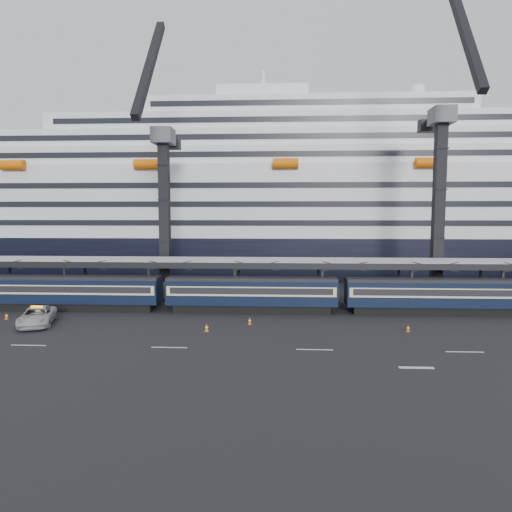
{
  "coord_description": "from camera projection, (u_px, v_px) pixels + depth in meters",
  "views": [
    {
      "loc": [
        -4.93,
        -40.47,
        11.15
      ],
      "look_at": [
        -7.5,
        10.0,
        6.33
      ],
      "focal_mm": 32.0,
      "sensor_mm": 36.0,
      "label": 1
    }
  ],
  "objects": [
    {
      "name": "cruise_ship",
      "position": [
        300.0,
        206.0,
        85.64
      ],
      "size": [
        214.09,
        28.84,
        34.0
      ],
      "color": "black",
      "rests_on": "ground"
    },
    {
      "name": "ground",
      "position": [
        333.0,
        337.0,
        41.04
      ],
      "size": [
        260.0,
        260.0,
        0.0
      ],
      "primitive_type": "plane",
      "color": "black",
      "rests_on": "ground"
    },
    {
      "name": "crane_dark_mid",
      "position": [
        440.0,
        195.0,
        56.49
      ],
      "size": [
        4.5,
        18.24,
        39.64
      ],
      "color": "#46494D",
      "rests_on": "ground"
    },
    {
      "name": "crane_dark_near",
      "position": [
        164.0,
        207.0,
        59.4
      ],
      "size": [
        4.5,
        17.75,
        35.08
      ],
      "color": "#46494D",
      "rests_on": "ground"
    },
    {
      "name": "pickup_truck",
      "position": [
        37.0,
        316.0,
        45.27
      ],
      "size": [
        4.75,
        6.96,
        1.77
      ],
      "primitive_type": "imported",
      "rotation": [
        0.0,
        0.0,
        0.31
      ],
      "color": "#A7A8AE",
      "rests_on": "ground"
    },
    {
      "name": "traffic_cone_e",
      "position": [
        408.0,
        328.0,
        42.78
      ],
      "size": [
        0.34,
        0.34,
        0.68
      ],
      "color": "#D85E06",
      "rests_on": "ground"
    },
    {
      "name": "lane_markings",
      "position": [
        447.0,
        356.0,
        35.43
      ],
      "size": [
        111.0,
        4.27,
        0.02
      ],
      "color": "beige",
      "rests_on": "ground"
    },
    {
      "name": "traffic_cone_d",
      "position": [
        250.0,
        321.0,
        45.56
      ],
      "size": [
        0.37,
        0.37,
        0.75
      ],
      "color": "#D85E06",
      "rests_on": "ground"
    },
    {
      "name": "canopy",
      "position": [
        320.0,
        262.0,
        54.46
      ],
      "size": [
        130.0,
        6.25,
        5.53
      ],
      "color": "#9C9FA5",
      "rests_on": "ground"
    },
    {
      "name": "train",
      "position": [
        281.0,
        293.0,
        51.01
      ],
      "size": [
        133.05,
        3.0,
        4.05
      ],
      "color": "black",
      "rests_on": "ground"
    },
    {
      "name": "traffic_cone_a",
      "position": [
        7.0,
        316.0,
        47.76
      ],
      "size": [
        0.36,
        0.36,
        0.71
      ],
      "color": "#D85E06",
      "rests_on": "ground"
    },
    {
      "name": "traffic_cone_c",
      "position": [
        207.0,
        327.0,
        42.82
      ],
      "size": [
        0.4,
        0.4,
        0.8
      ],
      "color": "#D85E06",
      "rests_on": "ground"
    }
  ]
}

